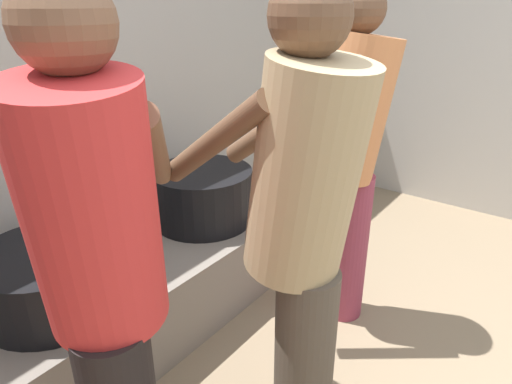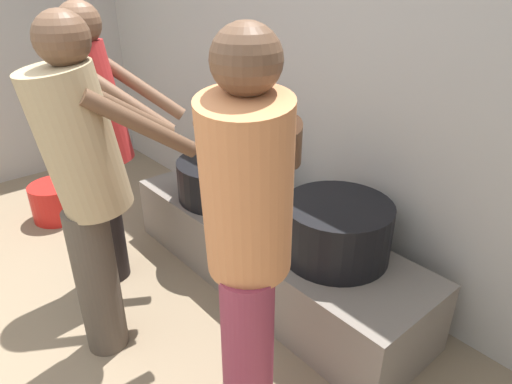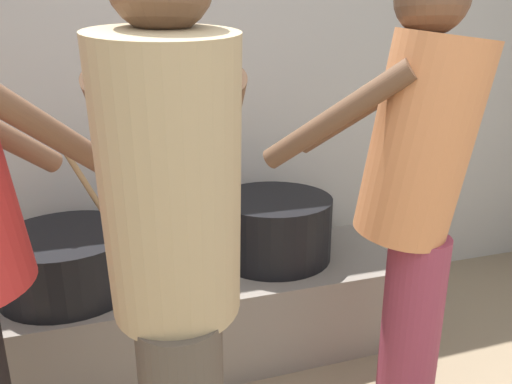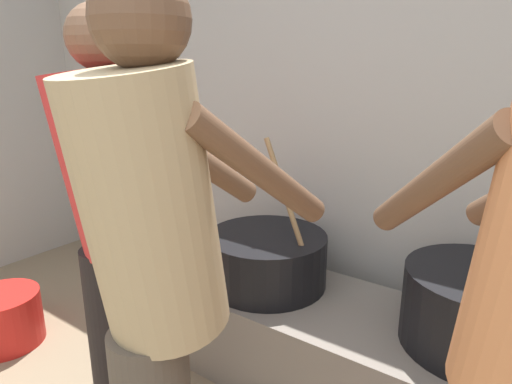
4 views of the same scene
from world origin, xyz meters
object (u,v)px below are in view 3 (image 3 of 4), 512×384
(cook_in_orange_shirt, at_px, (414,193))
(cooking_pot_main, at_px, (69,261))
(cook_in_tan_shirt, at_px, (175,256))
(cooking_pot_secondary, at_px, (273,227))

(cook_in_orange_shirt, bearing_deg, cooking_pot_main, 147.65)
(cook_in_orange_shirt, height_order, cook_in_tan_shirt, cook_in_orange_shirt)
(cook_in_orange_shirt, xyz_separation_m, cook_in_tan_shirt, (-0.80, -0.24, -0.00))
(cooking_pot_main, bearing_deg, cook_in_tan_shirt, -71.73)
(cooking_pot_main, bearing_deg, cook_in_orange_shirt, -32.35)
(cooking_pot_main, height_order, cooking_pot_secondary, cooking_pot_main)
(cooking_pot_secondary, height_order, cook_in_orange_shirt, cook_in_orange_shirt)
(cooking_pot_main, relative_size, cook_in_tan_shirt, 0.43)
(cooking_pot_main, distance_m, cooking_pot_secondary, 0.91)
(cooking_pot_main, relative_size, cooking_pot_secondary, 1.28)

